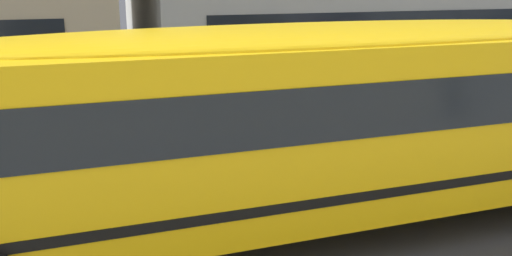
{
  "coord_description": "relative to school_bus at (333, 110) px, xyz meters",
  "views": [
    {
      "loc": [
        -4.42,
        -8.84,
        3.7
      ],
      "look_at": [
        -1.74,
        -0.84,
        1.41
      ],
      "focal_mm": 39.27,
      "sensor_mm": 36.0,
      "label": 1
    }
  ],
  "objects": [
    {
      "name": "ground_plane",
      "position": [
        0.84,
        1.68,
        -1.82
      ],
      "size": [
        400.0,
        400.0,
        0.0
      ],
      "primitive_type": "plane",
      "color": "#38383D"
    },
    {
      "name": "lane_centreline",
      "position": [
        0.84,
        1.68,
        -1.82
      ],
      "size": [
        110.0,
        0.16,
        0.01
      ],
      "primitive_type": "cube",
      "color": "silver",
      "rests_on": "ground_plane"
    },
    {
      "name": "sidewalk_far",
      "position": [
        0.84,
        9.52,
        -1.82
      ],
      "size": [
        120.0,
        3.0,
        0.01
      ],
      "primitive_type": "cube",
      "color": "gray",
      "rests_on": "ground_plane"
    },
    {
      "name": "school_bus",
      "position": [
        0.0,
        0.0,
        0.0
      ],
      "size": [
        13.78,
        3.27,
        3.07
      ],
      "rotation": [
        0.0,
        0.0,
        0.02
      ],
      "color": "yellow",
      "rests_on": "ground_plane"
    }
  ]
}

